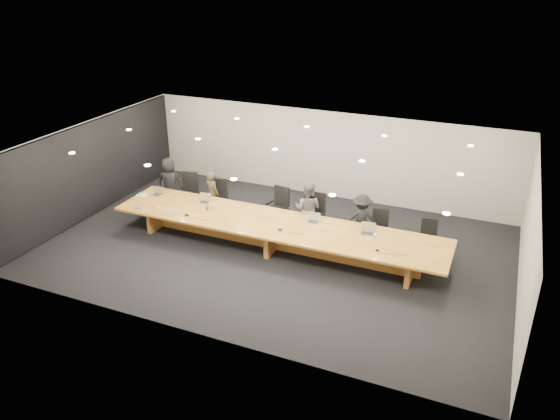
# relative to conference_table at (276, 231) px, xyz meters

# --- Properties ---
(ground) EXTENTS (12.00, 12.00, 0.00)m
(ground) POSITION_rel_conference_table_xyz_m (0.00, 0.00, -0.52)
(ground) COLOR black
(ground) RESTS_ON ground
(back_wall) EXTENTS (12.00, 0.02, 2.80)m
(back_wall) POSITION_rel_conference_table_xyz_m (0.00, 4.00, 0.88)
(back_wall) COLOR beige
(back_wall) RESTS_ON ground
(left_wall_panel) EXTENTS (0.08, 7.84, 2.74)m
(left_wall_panel) POSITION_rel_conference_table_xyz_m (-5.94, 0.00, 0.85)
(left_wall_panel) COLOR black
(left_wall_panel) RESTS_ON ground
(conference_table) EXTENTS (9.00, 1.80, 0.75)m
(conference_table) POSITION_rel_conference_table_xyz_m (0.00, 0.00, 0.00)
(conference_table) COLOR brown
(conference_table) RESTS_ON ground
(chair_far_left) EXTENTS (0.70, 0.70, 1.19)m
(chair_far_left) POSITION_rel_conference_table_xyz_m (-3.46, 1.25, 0.07)
(chair_far_left) COLOR black
(chair_far_left) RESTS_ON ground
(chair_left) EXTENTS (0.68, 0.68, 1.08)m
(chair_left) POSITION_rel_conference_table_xyz_m (-2.45, 1.34, 0.02)
(chair_left) COLOR black
(chair_left) RESTS_ON ground
(chair_mid_left) EXTENTS (0.69, 0.69, 1.17)m
(chair_mid_left) POSITION_rel_conference_table_xyz_m (-0.51, 1.31, 0.06)
(chair_mid_left) COLOR black
(chair_mid_left) RESTS_ON ground
(chair_mid_right) EXTENTS (0.61, 0.61, 1.19)m
(chair_mid_right) POSITION_rel_conference_table_xyz_m (0.62, 1.25, 0.07)
(chair_mid_right) COLOR black
(chair_mid_right) RESTS_ON ground
(chair_right) EXTENTS (0.62, 0.62, 1.04)m
(chair_right) POSITION_rel_conference_table_xyz_m (2.49, 1.22, -0.00)
(chair_right) COLOR black
(chair_right) RESTS_ON ground
(chair_far_right) EXTENTS (0.59, 0.59, 0.99)m
(chair_far_right) POSITION_rel_conference_table_xyz_m (3.77, 1.21, -0.02)
(chair_far_right) COLOR black
(chair_far_right) RESTS_ON ground
(person_a) EXTENTS (0.89, 0.72, 1.57)m
(person_a) POSITION_rel_conference_table_xyz_m (-4.11, 1.27, 0.27)
(person_a) COLOR black
(person_a) RESTS_ON ground
(person_b) EXTENTS (0.61, 0.50, 1.43)m
(person_b) POSITION_rel_conference_table_xyz_m (-2.55, 1.14, 0.19)
(person_b) COLOR #322B1B
(person_b) RESTS_ON ground
(person_c) EXTENTS (0.77, 0.61, 1.54)m
(person_c) POSITION_rel_conference_table_xyz_m (0.48, 1.13, 0.25)
(person_c) COLOR #4C4C4E
(person_c) RESTS_ON ground
(person_d) EXTENTS (1.04, 0.78, 1.43)m
(person_d) POSITION_rel_conference_table_xyz_m (1.99, 1.19, 0.19)
(person_d) COLOR black
(person_d) RESTS_ON ground
(laptop_a) EXTENTS (0.32, 0.24, 0.24)m
(laptop_a) POSITION_rel_conference_table_xyz_m (-3.95, 0.33, 0.35)
(laptop_a) COLOR #B7A98C
(laptop_a) RESTS_ON conference_table
(laptop_b) EXTENTS (0.35, 0.27, 0.26)m
(laptop_b) POSITION_rel_conference_table_xyz_m (-2.40, 0.41, 0.36)
(laptop_b) COLOR #C6B297
(laptop_b) RESTS_ON conference_table
(laptop_d) EXTENTS (0.34, 0.27, 0.25)m
(laptop_d) POSITION_rel_conference_table_xyz_m (0.90, 0.41, 0.35)
(laptop_d) COLOR #C0AF93
(laptop_d) RESTS_ON conference_table
(laptop_e) EXTENTS (0.38, 0.29, 0.28)m
(laptop_e) POSITION_rel_conference_table_xyz_m (2.37, 0.32, 0.37)
(laptop_e) COLOR tan
(laptop_e) RESTS_ON conference_table
(water_bottle) EXTENTS (0.09, 0.09, 0.22)m
(water_bottle) POSITION_rel_conference_table_xyz_m (-1.85, 0.01, 0.34)
(water_bottle) COLOR #B2C3BF
(water_bottle) RESTS_ON conference_table
(amber_mug) EXTENTS (0.09, 0.09, 0.09)m
(amber_mug) POSITION_rel_conference_table_xyz_m (-2.08, 0.04, 0.27)
(amber_mug) COLOR brown
(amber_mug) RESTS_ON conference_table
(paper_cup_near) EXTENTS (0.07, 0.07, 0.08)m
(paper_cup_near) POSITION_rel_conference_table_xyz_m (1.24, 0.43, 0.27)
(paper_cup_near) COLOR silver
(paper_cup_near) RESTS_ON conference_table
(paper_cup_far) EXTENTS (0.10, 0.10, 0.09)m
(paper_cup_far) POSITION_rel_conference_table_xyz_m (2.58, 0.24, 0.27)
(paper_cup_far) COLOR silver
(paper_cup_far) RESTS_ON conference_table
(notepad) EXTENTS (0.29, 0.23, 0.02)m
(notepad) POSITION_rel_conference_table_xyz_m (-4.35, 0.15, 0.24)
(notepad) COLOR silver
(notepad) RESTS_ON conference_table
(lime_gadget) EXTENTS (0.19, 0.15, 0.03)m
(lime_gadget) POSITION_rel_conference_table_xyz_m (-4.37, 0.14, 0.26)
(lime_gadget) COLOR #4FCB36
(lime_gadget) RESTS_ON notepad
(av_box) EXTENTS (0.25, 0.22, 0.03)m
(av_box) POSITION_rel_conference_table_xyz_m (-3.85, -0.62, 0.25)
(av_box) COLOR silver
(av_box) RESTS_ON conference_table
(mic_left) EXTENTS (0.16, 0.16, 0.03)m
(mic_left) POSITION_rel_conference_table_xyz_m (-2.39, -0.52, 0.25)
(mic_left) COLOR black
(mic_left) RESTS_ON conference_table
(mic_center) EXTENTS (0.17, 0.17, 0.03)m
(mic_center) POSITION_rel_conference_table_xyz_m (0.27, -0.32, 0.25)
(mic_center) COLOR black
(mic_center) RESTS_ON conference_table
(mic_right) EXTENTS (0.12, 0.12, 0.03)m
(mic_right) POSITION_rel_conference_table_xyz_m (2.81, -0.41, 0.24)
(mic_right) COLOR black
(mic_right) RESTS_ON conference_table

